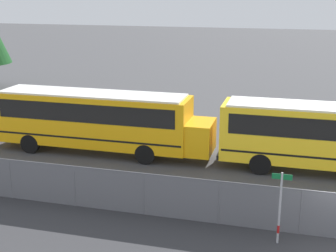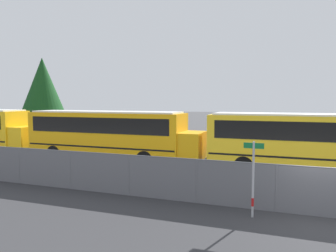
{
  "view_description": "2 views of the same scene",
  "coord_description": "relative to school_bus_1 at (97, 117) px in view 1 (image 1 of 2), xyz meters",
  "views": [
    {
      "loc": [
        -2.18,
        -16.45,
        8.78
      ],
      "look_at": [
        -8.18,
        5.82,
        2.08
      ],
      "focal_mm": 50.0,
      "sensor_mm": 36.0,
      "label": 1
    },
    {
      "loc": [
        -1.19,
        -12.58,
        4.17
      ],
      "look_at": [
        -8.36,
        6.99,
        2.51
      ],
      "focal_mm": 35.0,
      "sensor_mm": 36.0,
      "label": 2
    }
  ],
  "objects": [
    {
      "name": "school_bus_1",
      "position": [
        0.0,
        0.0,
        0.0
      ],
      "size": [
        12.32,
        2.46,
        3.42
      ],
      "color": "orange",
      "rests_on": "ground_plane"
    },
    {
      "name": "street_sign",
      "position": [
        10.17,
        -7.49,
        -0.59
      ],
      "size": [
        0.7,
        0.09,
        2.72
      ],
      "color": "#B7B7BC",
      "rests_on": "ground_plane"
    }
  ]
}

